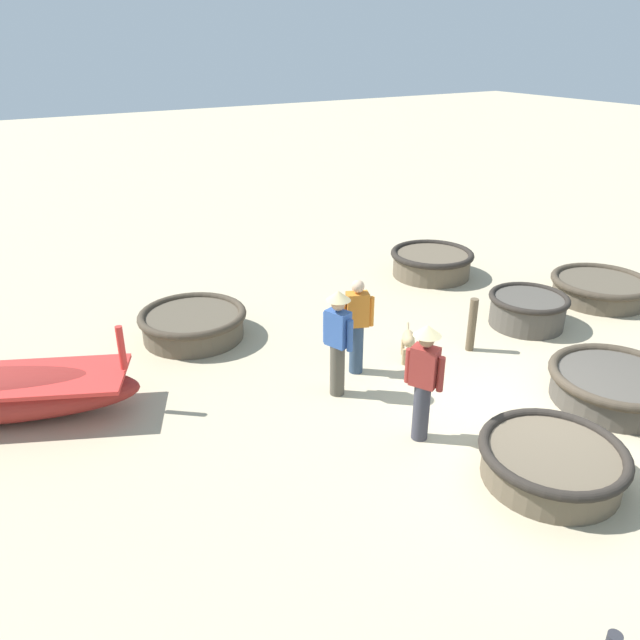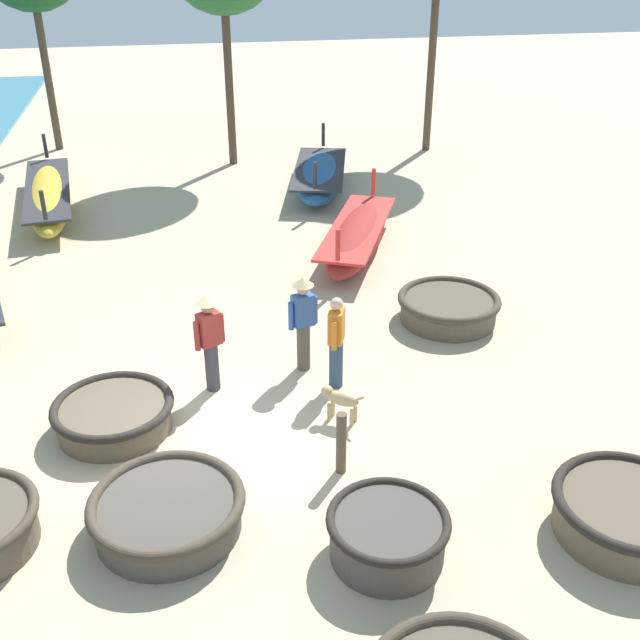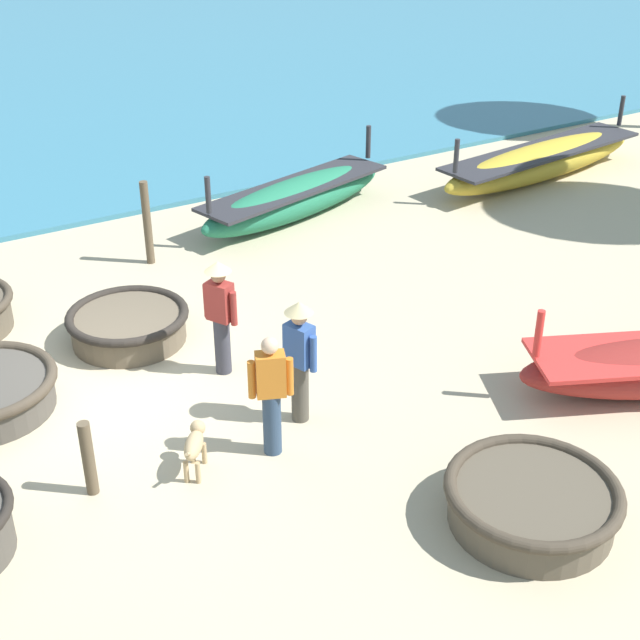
% 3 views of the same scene
% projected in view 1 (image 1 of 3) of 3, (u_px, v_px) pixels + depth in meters
% --- Properties ---
extents(ground_plane, '(80.00, 80.00, 0.00)m').
position_uv_depth(ground_plane, '(514.00, 421.00, 8.73)').
color(ground_plane, '#BCAD8C').
extents(coracle_far_right, '(1.92, 1.92, 0.50)m').
position_uv_depth(coracle_far_right, '(615.00, 385.00, 9.11)').
color(coracle_far_right, '#4C473F').
rests_on(coracle_far_right, ground).
extents(coracle_beside_post, '(1.96, 1.96, 0.47)m').
position_uv_depth(coracle_beside_post, '(600.00, 288.00, 12.62)').
color(coracle_beside_post, brown).
rests_on(coracle_beside_post, ground).
extents(coracle_weathered, '(1.83, 1.83, 0.57)m').
position_uv_depth(coracle_weathered, '(432.00, 262.00, 13.86)').
color(coracle_weathered, brown).
rests_on(coracle_weathered, ground).
extents(coracle_nearest, '(1.77, 1.77, 0.48)m').
position_uv_depth(coracle_nearest, '(552.00, 461.00, 7.50)').
color(coracle_nearest, brown).
rests_on(coracle_nearest, ground).
extents(coracle_far_left, '(1.90, 1.90, 0.50)m').
position_uv_depth(coracle_far_left, '(193.00, 323.00, 11.04)').
color(coracle_far_left, brown).
rests_on(coracle_far_left, ground).
extents(coracle_tilted, '(1.45, 1.45, 0.60)m').
position_uv_depth(coracle_tilted, '(528.00, 309.00, 11.48)').
color(coracle_tilted, '#4C473F').
rests_on(coracle_tilted, ground).
extents(fisherman_standing_right, '(0.33, 0.50, 1.57)m').
position_uv_depth(fisherman_standing_right, '(357.00, 324.00, 9.68)').
color(fisherman_standing_right, '#2D425B').
rests_on(fisherman_standing_right, ground).
extents(fisherman_standing_left, '(0.48, 0.36, 1.67)m').
position_uv_depth(fisherman_standing_left, '(424.00, 375.00, 7.99)').
color(fisherman_standing_left, '#383842').
rests_on(fisherman_standing_left, ground).
extents(fisherman_by_coracle, '(0.51, 0.36, 1.67)m').
position_uv_depth(fisherman_by_coracle, '(338.00, 337.00, 9.01)').
color(fisherman_by_coracle, '#4C473D').
rests_on(fisherman_by_coracle, ground).
extents(dog, '(0.59, 0.47, 0.55)m').
position_uv_depth(dog, '(408.00, 341.00, 10.20)').
color(dog, tan).
rests_on(dog, ground).
extents(mooring_post_mid_beach, '(0.14, 0.14, 0.94)m').
position_uv_depth(mooring_post_mid_beach, '(472.00, 325.00, 10.52)').
color(mooring_post_mid_beach, brown).
rests_on(mooring_post_mid_beach, ground).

